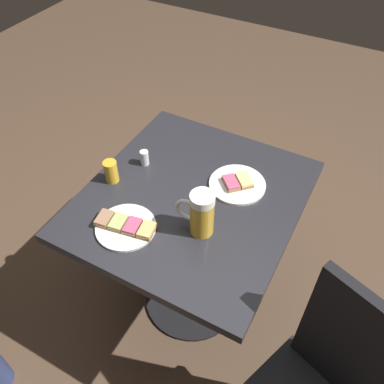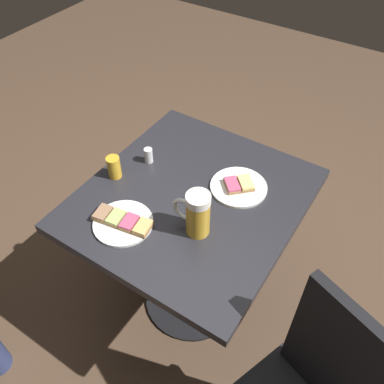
# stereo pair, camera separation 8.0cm
# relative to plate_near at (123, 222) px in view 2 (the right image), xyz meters

# --- Properties ---
(ground_plane) EXTENTS (6.00, 6.00, 0.00)m
(ground_plane) POSITION_rel_plate_near_xyz_m (-0.12, -0.23, -0.72)
(ground_plane) COLOR #4C3828
(cafe_table) EXTENTS (0.73, 0.80, 0.71)m
(cafe_table) POSITION_rel_plate_near_xyz_m (-0.12, -0.23, -0.16)
(cafe_table) COLOR black
(cafe_table) RESTS_ON ground_plane
(plate_near) EXTENTS (0.21, 0.20, 0.03)m
(plate_near) POSITION_rel_plate_near_xyz_m (0.00, 0.00, 0.00)
(plate_near) COLOR white
(plate_near) RESTS_ON cafe_table
(plate_far) EXTENTS (0.21, 0.21, 0.03)m
(plate_far) POSITION_rel_plate_near_xyz_m (-0.24, -0.36, -0.00)
(plate_far) COLOR white
(plate_far) RESTS_ON cafe_table
(beer_mug) EXTENTS (0.14, 0.08, 0.17)m
(beer_mug) POSITION_rel_plate_near_xyz_m (-0.22, -0.11, 0.07)
(beer_mug) COLOR gold
(beer_mug) RESTS_ON cafe_table
(beer_glass_small) EXTENTS (0.05, 0.05, 0.09)m
(beer_glass_small) POSITION_rel_plate_near_xyz_m (0.17, -0.17, 0.03)
(beer_glass_small) COLOR gold
(beer_glass_small) RESTS_ON cafe_table
(salt_shaker) EXTENTS (0.03, 0.03, 0.06)m
(salt_shaker) POSITION_rel_plate_near_xyz_m (0.12, -0.30, 0.02)
(salt_shaker) COLOR silver
(salt_shaker) RESTS_ON cafe_table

